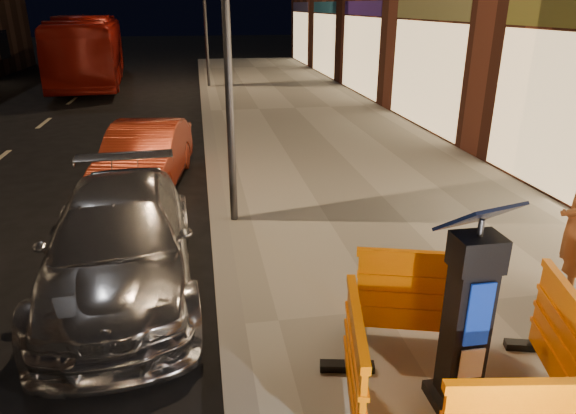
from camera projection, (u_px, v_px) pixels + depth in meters
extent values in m
plane|color=black|center=(232.00, 336.00, 5.68)|extent=(120.00, 120.00, 0.00)
cube|color=gray|center=(483.00, 306.00, 6.12)|extent=(6.00, 60.00, 0.15)
cube|color=slate|center=(232.00, 331.00, 5.65)|extent=(0.30, 60.00, 0.15)
cube|color=black|center=(468.00, 314.00, 4.23)|extent=(0.68, 0.68, 1.80)
cube|color=#FC7300|center=(417.00, 296.00, 5.24)|extent=(1.38, 0.88, 1.00)
cube|color=#FC7300|center=(354.00, 366.00, 4.22)|extent=(0.78, 1.37, 1.00)
cube|color=#FC7300|center=(562.00, 342.00, 4.52)|extent=(0.86, 1.38, 1.00)
imported|color=#A2A2A7|center=(126.00, 286.00, 6.69)|extent=(2.07, 4.51, 1.28)
imported|color=maroon|center=(149.00, 185.00, 10.43)|extent=(1.82, 3.92, 1.24)
imported|color=maroon|center=(94.00, 84.00, 23.66)|extent=(3.51, 10.89, 2.98)
cylinder|color=#3F3F44|center=(226.00, 25.00, 7.31)|extent=(0.12, 0.12, 6.00)
cylinder|color=#3F3F44|center=(205.00, 12.00, 21.06)|extent=(0.12, 0.12, 6.00)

